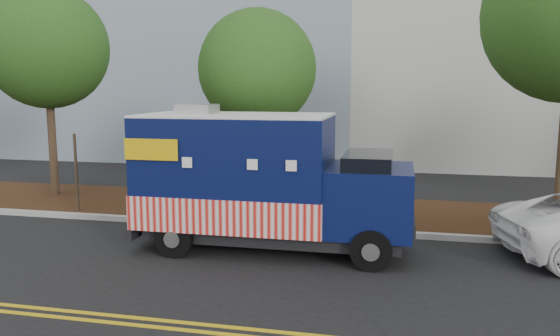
# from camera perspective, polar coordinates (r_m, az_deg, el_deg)

# --- Properties ---
(ground) EXTENTS (120.00, 120.00, 0.00)m
(ground) POSITION_cam_1_polar(r_m,az_deg,el_deg) (13.39, -6.41, -7.71)
(ground) COLOR black
(ground) RESTS_ON ground
(curb) EXTENTS (120.00, 0.18, 0.15)m
(curb) POSITION_cam_1_polar(r_m,az_deg,el_deg) (14.65, -4.63, -5.95)
(curb) COLOR #9E9E99
(curb) RESTS_ON ground
(mulch_strip) EXTENTS (120.00, 4.00, 0.15)m
(mulch_strip) POSITION_cam_1_polar(r_m,az_deg,el_deg) (16.61, -2.49, -4.19)
(mulch_strip) COLOR #321F0D
(mulch_strip) RESTS_ON ground
(centerline_near) EXTENTS (120.00, 0.10, 0.01)m
(centerline_near) POSITION_cam_1_polar(r_m,az_deg,el_deg) (9.53, -15.41, -14.80)
(centerline_near) COLOR gold
(centerline_near) RESTS_ON ground
(centerline_far) EXTENTS (120.00, 0.10, 0.01)m
(centerline_far) POSITION_cam_1_polar(r_m,az_deg,el_deg) (9.33, -16.16, -15.35)
(centerline_far) COLOR gold
(centerline_far) RESTS_ON ground
(tree_a) EXTENTS (3.94, 3.94, 6.94)m
(tree_a) POSITION_cam_1_polar(r_m,az_deg,el_deg) (19.55, -23.21, 11.46)
(tree_a) COLOR #38281C
(tree_a) RESTS_ON ground
(tree_b) EXTENTS (3.46, 3.46, 5.98)m
(tree_b) POSITION_cam_1_polar(r_m,az_deg,el_deg) (16.20, -2.39, 10.29)
(tree_b) COLOR #38281C
(tree_b) RESTS_ON ground
(sign_post) EXTENTS (0.06, 0.06, 2.40)m
(sign_post) POSITION_cam_1_polar(r_m,az_deg,el_deg) (16.73, -20.50, -0.71)
(sign_post) COLOR #473828
(sign_post) RESTS_ON ground
(food_truck) EXTENTS (6.33, 2.47, 3.32)m
(food_truck) POSITION_cam_1_polar(r_m,az_deg,el_deg) (12.52, -2.14, -1.72)
(food_truck) COLOR black
(food_truck) RESTS_ON ground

